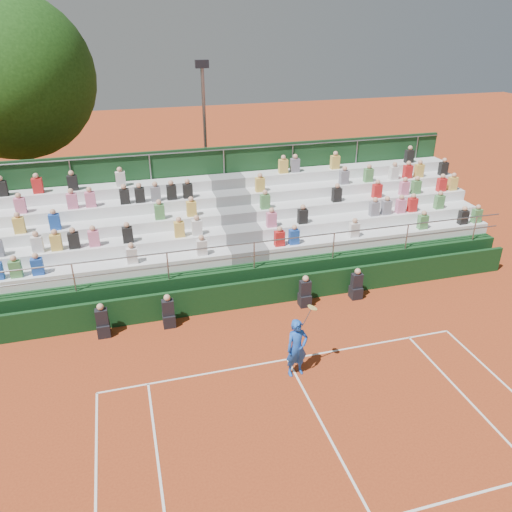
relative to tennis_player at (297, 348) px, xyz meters
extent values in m
plane|color=#A53E1B|center=(-0.03, 0.66, -0.90)|extent=(90.00, 90.00, 0.00)
cube|color=white|center=(-0.03, 0.66, -0.89)|extent=(11.00, 0.06, 0.01)
cube|color=white|center=(-0.03, -2.54, -0.89)|extent=(0.06, 6.40, 0.01)
cube|color=black|center=(-0.03, 3.86, -0.40)|extent=(20.00, 0.15, 1.00)
cube|color=black|center=(-5.30, 3.41, -0.68)|extent=(0.40, 0.40, 0.44)
cube|color=black|center=(-5.30, 3.41, -0.20)|extent=(0.38, 0.25, 0.55)
sphere|color=tan|center=(-5.30, 3.41, 0.18)|extent=(0.22, 0.22, 0.22)
cube|color=black|center=(-3.22, 3.41, -0.68)|extent=(0.40, 0.40, 0.44)
cube|color=black|center=(-3.22, 3.41, -0.20)|extent=(0.38, 0.25, 0.55)
sphere|color=tan|center=(-3.22, 3.41, 0.18)|extent=(0.22, 0.22, 0.22)
cube|color=black|center=(1.54, 3.41, -0.68)|extent=(0.40, 0.40, 0.44)
cube|color=black|center=(1.54, 3.41, -0.20)|extent=(0.38, 0.25, 0.55)
sphere|color=tan|center=(1.54, 3.41, 0.18)|extent=(0.22, 0.22, 0.22)
cube|color=black|center=(3.51, 3.41, -0.68)|extent=(0.40, 0.40, 0.44)
cube|color=black|center=(3.51, 3.41, -0.20)|extent=(0.38, 0.25, 0.55)
sphere|color=tan|center=(3.51, 3.41, 0.18)|extent=(0.22, 0.22, 0.22)
cube|color=black|center=(-0.03, 6.96, -0.30)|extent=(20.00, 5.20, 1.20)
cube|color=silver|center=(-5.38, 5.29, 0.51)|extent=(9.30, 0.85, 0.42)
cube|color=silver|center=(5.32, 5.29, 0.51)|extent=(9.30, 0.85, 0.42)
cube|color=slate|center=(-0.03, 5.29, 0.51)|extent=(1.40, 0.85, 0.42)
cube|color=silver|center=(-5.38, 6.14, 0.93)|extent=(9.30, 0.85, 0.42)
cube|color=silver|center=(5.32, 6.14, 0.93)|extent=(9.30, 0.85, 0.42)
cube|color=slate|center=(-0.03, 6.14, 0.93)|extent=(1.40, 0.85, 0.42)
cube|color=silver|center=(-5.38, 6.99, 1.35)|extent=(9.30, 0.85, 0.42)
cube|color=silver|center=(5.32, 6.99, 1.35)|extent=(9.30, 0.85, 0.42)
cube|color=slate|center=(-0.03, 6.99, 1.35)|extent=(1.40, 0.85, 0.42)
cube|color=silver|center=(-5.38, 7.84, 1.77)|extent=(9.30, 0.85, 0.42)
cube|color=silver|center=(5.32, 7.84, 1.77)|extent=(9.30, 0.85, 0.42)
cube|color=slate|center=(-0.03, 7.84, 1.77)|extent=(1.40, 0.85, 0.42)
cube|color=silver|center=(-5.38, 8.69, 2.19)|extent=(9.30, 0.85, 0.42)
cube|color=silver|center=(5.32, 8.69, 2.19)|extent=(9.30, 0.85, 0.42)
cube|color=slate|center=(-0.03, 8.69, 2.19)|extent=(1.40, 0.85, 0.42)
cube|color=#173C1D|center=(-0.03, 9.21, 1.30)|extent=(20.00, 0.12, 4.40)
cylinder|color=gray|center=(-0.03, 4.41, 1.30)|extent=(20.00, 0.05, 0.05)
cylinder|color=gray|center=(-0.03, 9.11, 3.40)|extent=(20.00, 0.05, 0.05)
cube|color=#4C8C4C|center=(-7.82, 5.14, 1.00)|extent=(0.36, 0.24, 0.56)
cube|color=#1E4CB2|center=(-7.16, 5.14, 1.00)|extent=(0.36, 0.24, 0.56)
cube|color=silver|center=(-4.15, 5.14, 1.00)|extent=(0.36, 0.24, 0.56)
cube|color=silver|center=(-1.74, 5.14, 1.00)|extent=(0.36, 0.24, 0.56)
cube|color=silver|center=(-7.17, 5.99, 1.42)|extent=(0.36, 0.24, 0.56)
cube|color=gold|center=(-6.58, 5.99, 1.42)|extent=(0.36, 0.24, 0.56)
cube|color=black|center=(-6.01, 5.99, 1.42)|extent=(0.36, 0.24, 0.56)
cube|color=pink|center=(-5.35, 5.99, 1.42)|extent=(0.36, 0.24, 0.56)
cube|color=black|center=(-4.20, 5.99, 1.42)|extent=(0.36, 0.24, 0.56)
cube|color=gold|center=(-2.39, 5.99, 1.42)|extent=(0.36, 0.24, 0.56)
cube|color=silver|center=(-1.75, 5.99, 1.42)|extent=(0.36, 0.24, 0.56)
cube|color=gold|center=(-7.78, 6.84, 1.84)|extent=(0.36, 0.24, 0.56)
cube|color=#1E4CB2|center=(-6.62, 6.84, 1.84)|extent=(0.36, 0.24, 0.56)
cube|color=#4C8C4C|center=(-2.98, 6.84, 1.84)|extent=(0.36, 0.24, 0.56)
cube|color=gold|center=(-1.79, 6.84, 1.84)|extent=(0.36, 0.24, 0.56)
cube|color=pink|center=(-7.77, 7.69, 2.26)|extent=(0.36, 0.24, 0.56)
cube|color=pink|center=(-6.01, 7.69, 2.26)|extent=(0.36, 0.24, 0.56)
cube|color=pink|center=(-5.37, 7.69, 2.26)|extent=(0.36, 0.24, 0.56)
cube|color=black|center=(-4.15, 7.69, 2.26)|extent=(0.36, 0.24, 0.56)
cube|color=black|center=(-3.59, 7.69, 2.26)|extent=(0.36, 0.24, 0.56)
cube|color=slate|center=(-3.00, 7.69, 2.26)|extent=(0.36, 0.24, 0.56)
cube|color=black|center=(-2.40, 7.69, 2.26)|extent=(0.36, 0.24, 0.56)
cube|color=black|center=(-1.78, 7.69, 2.26)|extent=(0.36, 0.24, 0.56)
cube|color=black|center=(-8.42, 8.54, 2.68)|extent=(0.36, 0.24, 0.56)
cube|color=red|center=(-7.21, 8.54, 2.68)|extent=(0.36, 0.24, 0.56)
cube|color=black|center=(-5.97, 8.54, 2.68)|extent=(0.36, 0.24, 0.56)
cube|color=silver|center=(-4.22, 8.54, 2.68)|extent=(0.36, 0.24, 0.56)
cube|color=red|center=(1.13, 5.14, 1.00)|extent=(0.36, 0.24, 0.56)
cube|color=#1E4CB2|center=(1.70, 5.14, 1.00)|extent=(0.36, 0.24, 0.56)
cube|color=silver|center=(4.12, 5.14, 1.00)|extent=(0.36, 0.24, 0.56)
cube|color=#4C8C4C|center=(7.08, 5.14, 1.00)|extent=(0.36, 0.24, 0.56)
cube|color=black|center=(8.94, 5.14, 1.00)|extent=(0.36, 0.24, 0.56)
cube|color=#4C8C4C|center=(9.57, 5.14, 1.00)|extent=(0.36, 0.24, 0.56)
cube|color=pink|center=(1.08, 5.99, 1.42)|extent=(0.36, 0.24, 0.56)
cube|color=black|center=(2.33, 5.99, 1.42)|extent=(0.36, 0.24, 0.56)
cube|color=slate|center=(5.37, 5.99, 1.42)|extent=(0.36, 0.24, 0.56)
cube|color=slate|center=(5.90, 5.99, 1.42)|extent=(0.36, 0.24, 0.56)
cube|color=pink|center=(6.54, 5.99, 1.42)|extent=(0.36, 0.24, 0.56)
cube|color=red|center=(7.07, 5.99, 1.42)|extent=(0.36, 0.24, 0.56)
cube|color=#4C8C4C|center=(8.32, 5.99, 1.42)|extent=(0.36, 0.24, 0.56)
cube|color=#4C8C4C|center=(1.08, 6.84, 1.84)|extent=(0.36, 0.24, 0.56)
cube|color=black|center=(4.09, 6.84, 1.84)|extent=(0.36, 0.24, 0.56)
cube|color=red|center=(5.88, 6.84, 1.84)|extent=(0.36, 0.24, 0.56)
cube|color=pink|center=(7.14, 6.84, 1.84)|extent=(0.36, 0.24, 0.56)
cube|color=#4C8C4C|center=(7.70, 6.84, 1.84)|extent=(0.36, 0.24, 0.56)
cube|color=red|center=(8.93, 6.84, 1.84)|extent=(0.36, 0.24, 0.56)
cube|color=gold|center=(9.47, 6.84, 1.84)|extent=(0.36, 0.24, 0.56)
cube|color=gold|center=(1.12, 7.69, 2.26)|extent=(0.36, 0.24, 0.56)
cube|color=slate|center=(4.77, 7.69, 2.26)|extent=(0.36, 0.24, 0.56)
cube|color=#4C8C4C|center=(5.88, 7.69, 2.26)|extent=(0.36, 0.24, 0.56)
cube|color=silver|center=(7.08, 7.69, 2.26)|extent=(0.36, 0.24, 0.56)
cube|color=red|center=(7.75, 7.69, 2.26)|extent=(0.36, 0.24, 0.56)
cube|color=gold|center=(8.31, 7.69, 2.26)|extent=(0.36, 0.24, 0.56)
cube|color=black|center=(9.51, 7.69, 2.26)|extent=(0.36, 0.24, 0.56)
cube|color=gold|center=(2.37, 8.54, 2.68)|extent=(0.36, 0.24, 0.56)
cube|color=slate|center=(2.88, 8.54, 2.68)|extent=(0.36, 0.24, 0.56)
cube|color=gold|center=(4.70, 8.54, 2.68)|extent=(0.36, 0.24, 0.56)
cube|color=black|center=(8.27, 8.54, 2.68)|extent=(0.36, 0.24, 0.56)
imported|color=blue|center=(0.00, 0.00, 0.00)|extent=(0.70, 0.51, 1.78)
cylinder|color=gray|center=(0.25, 0.00, 0.95)|extent=(0.26, 0.03, 0.51)
cylinder|color=#E5D866|center=(0.40, 0.00, 1.25)|extent=(0.26, 0.28, 0.14)
cylinder|color=#392414|center=(-8.28, 14.32, 1.08)|extent=(0.50, 0.50, 3.95)
sphere|color=#163B10|center=(-8.28, 14.32, 5.90)|extent=(7.11, 7.11, 7.11)
cylinder|color=gray|center=(-0.13, 12.78, 2.65)|extent=(0.16, 0.16, 7.10)
cube|color=black|center=(-0.13, 12.78, 6.37)|extent=(0.60, 0.25, 0.35)
camera|label=1|loc=(-4.17, -10.67, 8.47)|focal=35.00mm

